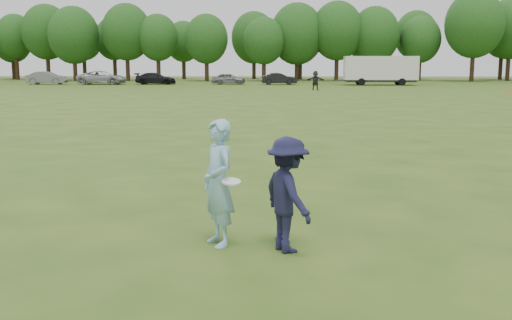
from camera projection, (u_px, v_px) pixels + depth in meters
The scene contains 13 objects.
ground at pixel (192, 249), 8.44m from camera, with size 200.00×200.00×0.00m, color #2F5016.
thrower at pixel (218, 183), 8.50m from camera, with size 0.66×0.44×1.82m, color #8FC4DD.
defender at pixel (288, 195), 8.25m from camera, with size 1.04×0.60×1.61m, color #1A1B3A.
player_far_d at pixel (315, 80), 55.21m from camera, with size 1.65×0.52×1.77m, color #272727.
car_b at pixel (47, 78), 68.74m from camera, with size 1.57×4.49×1.48m, color slate.
car_c at pixel (102, 78), 68.55m from camera, with size 2.55×5.52×1.53m, color #A7A7AC.
car_d at pixel (156, 79), 68.67m from camera, with size 1.88×4.62×1.34m, color black.
car_e at pixel (229, 79), 68.40m from camera, with size 1.54×3.82×1.30m, color slate.
car_f at pixel (279, 79), 68.09m from camera, with size 1.41×4.03×1.33m, color black.
field_cone at pixel (509, 90), 51.62m from camera, with size 0.28×0.28×0.30m, color #FF520D.
disc_in_play at pixel (231, 182), 8.27m from camera, with size 0.28×0.28×0.09m.
cargo_trailer at pixel (380, 69), 66.43m from camera, with size 9.00×2.75×3.20m.
treeline at pixel (297, 35), 83.07m from camera, with size 130.35×18.39×11.74m.
Camera 1 is at (1.30, -8.07, 2.62)m, focal length 42.00 mm.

